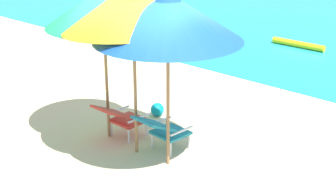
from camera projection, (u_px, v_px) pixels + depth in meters
The scene contains 8 objects.
ground_plane at pixel (275, 84), 10.88m from camera, with size 40.00×40.00×0.00m, color beige.
swim_buoy at pixel (298, 44), 13.84m from camera, with size 0.18×0.18×1.60m, color yellow.
lounge_chair_left at pixel (121, 117), 8.11m from camera, with size 0.55×0.88×0.68m.
lounge_chair_right at pixel (163, 129), 7.66m from camera, with size 0.60×0.91×0.68m.
beach_umbrella_left at pixel (103, 7), 7.55m from camera, with size 2.63×2.63×2.56m.
beach_umbrella_center at pixel (133, 6), 6.96m from camera, with size 2.33×2.29×2.78m.
beach_umbrella_right at pixel (168, 17), 6.62m from camera, with size 2.26×2.27×2.62m.
beach_ball at pixel (157, 110), 9.13m from camera, with size 0.26×0.26×0.26m, color #0A93AD.
Camera 1 is at (5.13, -5.22, 3.61)m, focal length 51.48 mm.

